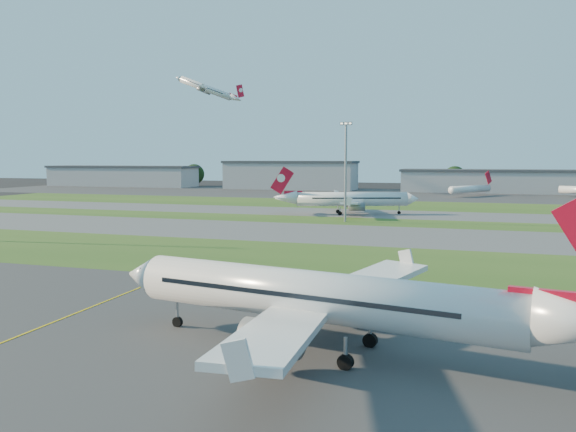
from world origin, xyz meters
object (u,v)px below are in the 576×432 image
at_px(airliner_parked, 319,298).
at_px(mini_jet_near, 470,189).
at_px(light_mast_centre, 346,165).
at_px(airliner_taxiing, 351,199).

relative_size(airliner_parked, mini_jet_near, 1.75).
height_order(airliner_parked, mini_jet_near, airliner_parked).
bearing_deg(airliner_parked, light_mast_centre, 110.10).
height_order(airliner_taxiing, light_mast_centre, light_mast_centre).
bearing_deg(airliner_parked, mini_jet_near, 95.89).
xyz_separation_m(airliner_parked, airliner_taxiing, (-20.14, 117.97, -0.21)).
distance_m(airliner_parked, light_mast_centre, 99.81).
relative_size(airliner_taxiing, light_mast_centre, 1.51).
relative_size(mini_jet_near, light_mast_centre, 0.93).
xyz_separation_m(mini_jet_near, light_mast_centre, (-32.35, -113.31, 11.53)).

